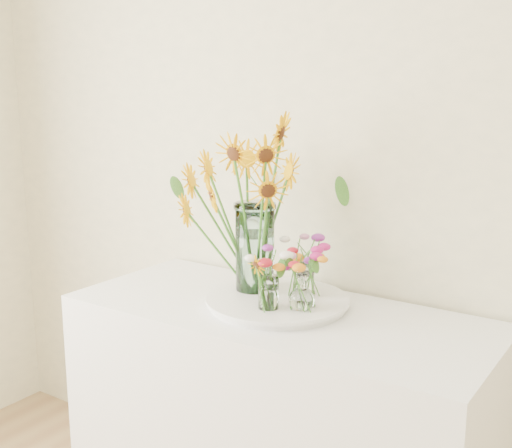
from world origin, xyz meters
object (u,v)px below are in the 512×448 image
(small_vase_a, at_px, (268,293))
(counter, at_px, (277,435))
(tray, at_px, (277,303))
(small_vase_b, at_px, (302,292))
(small_vase_c, at_px, (304,279))
(mason_jar, at_px, (255,247))

(small_vase_a, bearing_deg, counter, 101.08)
(tray, relative_size, small_vase_a, 4.09)
(counter, distance_m, small_vase_b, 0.54)
(counter, height_order, small_vase_c, small_vase_c)
(tray, distance_m, mason_jar, 0.20)
(counter, bearing_deg, tray, 123.09)
(small_vase_b, distance_m, small_vase_c, 0.14)
(small_vase_c, bearing_deg, mason_jar, -167.51)
(tray, height_order, small_vase_b, small_vase_b)
(small_vase_a, relative_size, small_vase_b, 0.93)
(counter, distance_m, tray, 0.46)
(mason_jar, bearing_deg, counter, -25.19)
(counter, distance_m, small_vase_c, 0.55)
(counter, height_order, small_vase_a, small_vase_a)
(counter, bearing_deg, mason_jar, 154.81)
(counter, bearing_deg, small_vase_b, -12.18)
(tray, height_order, small_vase_c, small_vase_c)
(small_vase_a, bearing_deg, small_vase_c, 82.12)
(mason_jar, bearing_deg, small_vase_c, 12.49)
(counter, relative_size, small_vase_b, 11.81)
(small_vase_c, bearing_deg, tray, -127.60)
(mason_jar, height_order, small_vase_a, mason_jar)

